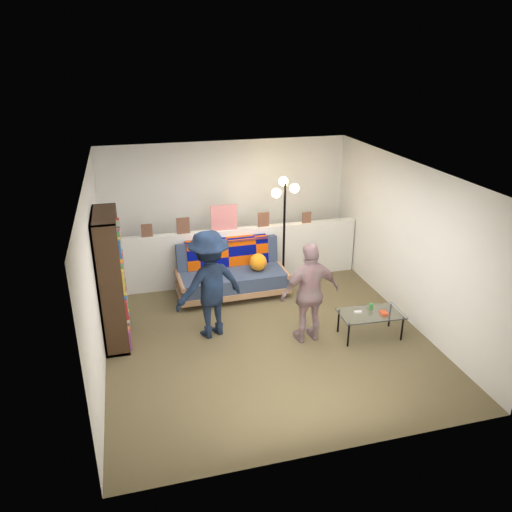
# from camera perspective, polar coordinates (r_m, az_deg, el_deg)

# --- Properties ---
(ground) EXTENTS (5.00, 5.00, 0.00)m
(ground) POSITION_cam_1_polar(r_m,az_deg,el_deg) (7.50, 0.79, -8.58)
(ground) COLOR brown
(ground) RESTS_ON ground
(room_shell) EXTENTS (4.60, 5.05, 2.45)m
(room_shell) POSITION_cam_1_polar(r_m,az_deg,el_deg) (7.22, -0.15, 4.77)
(room_shell) COLOR silver
(room_shell) RESTS_ON ground
(half_wall_ledge) EXTENTS (4.45, 0.15, 1.00)m
(half_wall_ledge) POSITION_cam_1_polar(r_m,az_deg,el_deg) (8.83, -2.32, 0.08)
(half_wall_ledge) COLOR silver
(half_wall_ledge) RESTS_ON ground
(ledge_decor) EXTENTS (2.97, 0.02, 0.45)m
(ledge_decor) POSITION_cam_1_polar(r_m,az_deg,el_deg) (8.54, -3.85, 4.08)
(ledge_decor) COLOR brown
(ledge_decor) RESTS_ON half_wall_ledge
(futon_sofa) EXTENTS (1.87, 0.94, 0.79)m
(futon_sofa) POSITION_cam_1_polar(r_m,az_deg,el_deg) (8.44, -2.73, -2.00)
(futon_sofa) COLOR #AA7953
(futon_sofa) RESTS_ON ground
(bookshelf) EXTENTS (0.32, 0.95, 1.90)m
(bookshelf) POSITION_cam_1_polar(r_m,az_deg,el_deg) (7.17, -16.17, -3.06)
(bookshelf) COLOR black
(bookshelf) RESTS_ON ground
(coffee_table) EXTENTS (0.93, 0.55, 0.47)m
(coffee_table) POSITION_cam_1_polar(r_m,az_deg,el_deg) (7.40, 13.03, -6.53)
(coffee_table) COLOR black
(coffee_table) RESTS_ON ground
(floor_lamp) EXTENTS (0.44, 0.35, 1.93)m
(floor_lamp) POSITION_cam_1_polar(r_m,az_deg,el_deg) (8.38, 3.26, 5.13)
(floor_lamp) COLOR black
(floor_lamp) RESTS_ON ground
(person_left) EXTENTS (1.17, 0.90, 1.60)m
(person_left) POSITION_cam_1_polar(r_m,az_deg,el_deg) (7.09, -5.33, -3.26)
(person_left) COLOR black
(person_left) RESTS_ON ground
(person_right) EXTENTS (0.90, 0.44, 1.48)m
(person_right) POSITION_cam_1_polar(r_m,az_deg,el_deg) (7.00, 6.20, -4.21)
(person_right) COLOR #C47F87
(person_right) RESTS_ON ground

